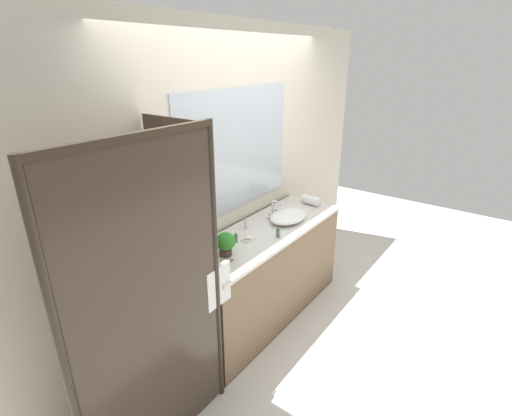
% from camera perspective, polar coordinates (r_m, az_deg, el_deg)
% --- Properties ---
extents(ground_plane, '(8.00, 8.00, 0.00)m').
position_cam_1_polar(ground_plane, '(3.82, 1.38, -15.51)').
color(ground_plane, silver).
extents(wall_back_with_mirror, '(4.40, 0.06, 2.60)m').
position_cam_1_polar(wall_back_with_mirror, '(3.40, -3.18, 4.49)').
color(wall_back_with_mirror, beige).
rests_on(wall_back_with_mirror, ground_plane).
extents(vanity_cabinet, '(1.80, 0.58, 0.90)m').
position_cam_1_polar(vanity_cabinet, '(3.57, 1.32, -9.71)').
color(vanity_cabinet, brown).
rests_on(vanity_cabinet, ground_plane).
extents(shower_enclosure, '(1.20, 0.59, 2.00)m').
position_cam_1_polar(shower_enclosure, '(2.36, -13.02, -12.16)').
color(shower_enclosure, '#2D2319').
rests_on(shower_enclosure, ground_plane).
extents(sink_basin, '(0.42, 0.29, 0.09)m').
position_cam_1_polar(sink_basin, '(3.52, 4.81, -1.23)').
color(sink_basin, white).
rests_on(sink_basin, vanity_cabinet).
extents(faucet, '(0.17, 0.13, 0.17)m').
position_cam_1_polar(faucet, '(3.60, 2.62, -0.48)').
color(faucet, silver).
rests_on(faucet, vanity_cabinet).
extents(potted_plant, '(0.15, 0.15, 0.19)m').
position_cam_1_polar(potted_plant, '(2.90, -4.61, -5.21)').
color(potted_plant, '#473828').
rests_on(potted_plant, vanity_cabinet).
extents(soap_dish, '(0.10, 0.07, 0.04)m').
position_cam_1_polar(soap_dish, '(3.16, -1.18, -4.60)').
color(soap_dish, silver).
rests_on(soap_dish, vanity_cabinet).
extents(amenity_bottle_conditioner, '(0.03, 0.03, 0.08)m').
position_cam_1_polar(amenity_bottle_conditioner, '(3.20, 3.31, -3.74)').
color(amenity_bottle_conditioner, '#4C7056').
rests_on(amenity_bottle_conditioner, vanity_cabinet).
extents(amenity_bottle_lotion, '(0.03, 0.03, 0.07)m').
position_cam_1_polar(amenity_bottle_lotion, '(3.12, -3.03, -4.54)').
color(amenity_bottle_lotion, '#4C7056').
rests_on(amenity_bottle_lotion, vanity_cabinet).
extents(amenity_bottle_shampoo, '(0.03, 0.03, 0.10)m').
position_cam_1_polar(amenity_bottle_shampoo, '(3.34, -1.53, -2.38)').
color(amenity_bottle_shampoo, silver).
rests_on(amenity_bottle_shampoo, vanity_cabinet).
extents(rolled_towel_near_edge, '(0.11, 0.20, 0.09)m').
position_cam_1_polar(rolled_towel_near_edge, '(3.92, 8.23, 1.13)').
color(rolled_towel_near_edge, white).
rests_on(rolled_towel_near_edge, vanity_cabinet).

